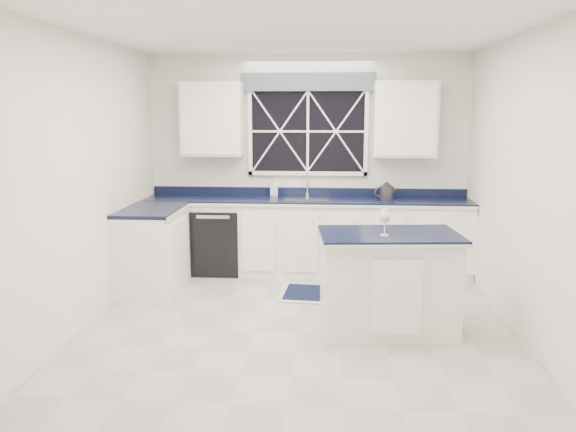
# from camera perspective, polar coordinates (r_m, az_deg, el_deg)

# --- Properties ---
(ground) EXTENTS (4.50, 4.50, 0.00)m
(ground) POSITION_cam_1_polar(r_m,az_deg,el_deg) (5.25, 0.96, -11.74)
(ground) COLOR #ABABA7
(ground) RESTS_ON ground
(back_wall) EXTENTS (4.00, 0.10, 2.70)m
(back_wall) POSITION_cam_1_polar(r_m,az_deg,el_deg) (7.14, 2.02, 5.39)
(back_wall) COLOR white
(back_wall) RESTS_ON ground
(base_cabinets) EXTENTS (3.99, 1.60, 0.90)m
(base_cabinets) POSITION_cam_1_polar(r_m,az_deg,el_deg) (6.84, -0.96, -2.48)
(base_cabinets) COLOR white
(base_cabinets) RESTS_ON ground
(countertop) EXTENTS (3.98, 0.64, 0.04)m
(countertop) POSITION_cam_1_polar(r_m,az_deg,el_deg) (6.89, 1.90, 1.60)
(countertop) COLOR black
(countertop) RESTS_ON base_cabinets
(dishwasher) EXTENTS (0.60, 0.58, 0.82)m
(dishwasher) POSITION_cam_1_polar(r_m,az_deg,el_deg) (7.12, -7.02, -2.37)
(dishwasher) COLOR black
(dishwasher) RESTS_ON ground
(window) EXTENTS (1.65, 0.09, 1.26)m
(window) POSITION_cam_1_polar(r_m,az_deg,el_deg) (7.06, 2.03, 9.24)
(window) COLOR black
(window) RESTS_ON ground
(upper_cabinets) EXTENTS (3.10, 0.34, 0.90)m
(upper_cabinets) POSITION_cam_1_polar(r_m,az_deg,el_deg) (6.94, 1.99, 9.79)
(upper_cabinets) COLOR white
(upper_cabinets) RESTS_ON ground
(faucet) EXTENTS (0.05, 0.20, 0.30)m
(faucet) POSITION_cam_1_polar(r_m,az_deg,el_deg) (7.06, 1.97, 3.28)
(faucet) COLOR #B8B7BA
(faucet) RESTS_ON countertop
(island) EXTENTS (1.30, 0.86, 0.92)m
(island) POSITION_cam_1_polar(r_m,az_deg,el_deg) (5.22, 10.11, -6.64)
(island) COLOR white
(island) RESTS_ON ground
(rug) EXTENTS (1.16, 0.76, 0.02)m
(rug) POSITION_cam_1_polar(r_m,az_deg,el_deg) (6.27, 4.28, -7.91)
(rug) COLOR beige
(rug) RESTS_ON ground
(kettle) EXTENTS (0.29, 0.23, 0.22)m
(kettle) POSITION_cam_1_polar(r_m,az_deg,el_deg) (6.98, 9.96, 2.55)
(kettle) COLOR #313134
(kettle) RESTS_ON countertop
(wine_glass) EXTENTS (0.10, 0.10, 0.23)m
(wine_glass) POSITION_cam_1_polar(r_m,az_deg,el_deg) (4.96, 9.82, -0.13)
(wine_glass) COLOR silver
(wine_glass) RESTS_ON island
(soap_bottle) EXTENTS (0.11, 0.11, 0.21)m
(soap_bottle) POSITION_cam_1_polar(r_m,az_deg,el_deg) (7.12, -1.45, 2.91)
(soap_bottle) COLOR silver
(soap_bottle) RESTS_ON countertop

